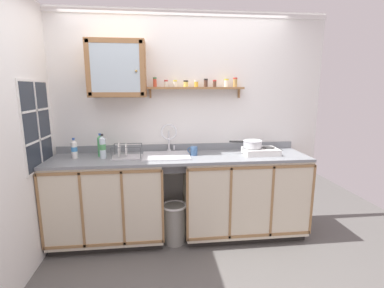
# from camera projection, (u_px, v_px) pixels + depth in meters

# --- Properties ---
(floor) EXTENTS (5.83, 5.83, 0.00)m
(floor) POSITION_uv_depth(u_px,v_px,m) (185.00, 259.00, 2.80)
(floor) COLOR #565451
(floor) RESTS_ON ground
(back_wall) EXTENTS (3.43, 0.07, 2.55)m
(back_wall) POSITION_uv_depth(u_px,v_px,m) (179.00, 124.00, 3.28)
(back_wall) COLOR white
(back_wall) RESTS_ON ground
(side_wall_left) EXTENTS (0.05, 3.53, 2.55)m
(side_wall_left) POSITION_uv_depth(u_px,v_px,m) (3.00, 143.00, 2.16)
(side_wall_left) COLOR white
(side_wall_left) RESTS_ON ground
(lower_cabinet_run) EXTENTS (1.21, 0.59, 0.93)m
(lower_cabinet_run) POSITION_uv_depth(u_px,v_px,m) (108.00, 202.00, 3.04)
(lower_cabinet_run) COLOR black
(lower_cabinet_run) RESTS_ON ground
(lower_cabinet_run_right) EXTENTS (1.38, 0.59, 0.93)m
(lower_cabinet_run_right) POSITION_uv_depth(u_px,v_px,m) (243.00, 196.00, 3.21)
(lower_cabinet_run_right) COLOR black
(lower_cabinet_run_right) RESTS_ON ground
(countertop) EXTENTS (2.79, 0.62, 0.03)m
(countertop) POSITION_uv_depth(u_px,v_px,m) (181.00, 157.00, 3.04)
(countertop) COLOR gray
(countertop) RESTS_ON lower_cabinet_run
(backsplash) EXTENTS (2.79, 0.02, 0.08)m
(backsplash) POSITION_uv_depth(u_px,v_px,m) (179.00, 147.00, 3.30)
(backsplash) COLOR gray
(backsplash) RESTS_ON countertop
(sink) EXTENTS (0.51, 0.46, 0.49)m
(sink) POSITION_uv_depth(u_px,v_px,m) (167.00, 158.00, 3.06)
(sink) COLOR silver
(sink) RESTS_ON countertop
(hot_plate_stove) EXTENTS (0.38, 0.27, 0.08)m
(hot_plate_stove) POSITION_uv_depth(u_px,v_px,m) (261.00, 151.00, 3.11)
(hot_plate_stove) COLOR silver
(hot_plate_stove) RESTS_ON countertop
(saucepan) EXTENTS (0.36, 0.21, 0.08)m
(saucepan) POSITION_uv_depth(u_px,v_px,m) (252.00, 144.00, 3.10)
(saucepan) COLOR silver
(saucepan) RESTS_ON hot_plate_stove
(bottle_water_clear_0) EXTENTS (0.07, 0.07, 0.26)m
(bottle_water_clear_0) POSITION_uv_depth(u_px,v_px,m) (103.00, 147.00, 2.92)
(bottle_water_clear_0) COLOR silver
(bottle_water_clear_0) RESTS_ON countertop
(bottle_opaque_white_1) EXTENTS (0.06, 0.06, 0.22)m
(bottle_opaque_white_1) POSITION_uv_depth(u_px,v_px,m) (74.00, 149.00, 2.92)
(bottle_opaque_white_1) COLOR white
(bottle_opaque_white_1) RESTS_ON countertop
(bottle_soda_green_2) EXTENTS (0.06, 0.06, 0.25)m
(bottle_soda_green_2) POSITION_uv_depth(u_px,v_px,m) (100.00, 146.00, 3.01)
(bottle_soda_green_2) COLOR #4CB266
(bottle_soda_green_2) RESTS_ON countertop
(dish_rack) EXTENTS (0.32, 0.24, 0.17)m
(dish_rack) POSITION_uv_depth(u_px,v_px,m) (126.00, 155.00, 2.96)
(dish_rack) COLOR #B2B2B7
(dish_rack) RESTS_ON countertop
(mug) EXTENTS (0.11, 0.08, 0.10)m
(mug) POSITION_uv_depth(u_px,v_px,m) (194.00, 151.00, 3.07)
(mug) COLOR #3F6699
(mug) RESTS_ON countertop
(wall_cabinet) EXTENTS (0.60, 0.29, 0.59)m
(wall_cabinet) POSITION_uv_depth(u_px,v_px,m) (117.00, 69.00, 2.94)
(wall_cabinet) COLOR #996B42
(spice_shelf) EXTENTS (1.09, 0.14, 0.23)m
(spice_shelf) POSITION_uv_depth(u_px,v_px,m) (197.00, 87.00, 3.13)
(spice_shelf) COLOR #996B42
(window) EXTENTS (0.03, 0.62, 0.87)m
(window) POSITION_uv_depth(u_px,v_px,m) (37.00, 125.00, 2.70)
(window) COLOR #262D38
(trash_bin) EXTENTS (0.28, 0.28, 0.44)m
(trash_bin) POSITION_uv_depth(u_px,v_px,m) (174.00, 223.00, 3.07)
(trash_bin) COLOR gray
(trash_bin) RESTS_ON ground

